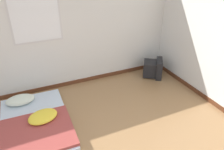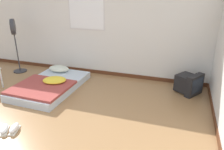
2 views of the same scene
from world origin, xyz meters
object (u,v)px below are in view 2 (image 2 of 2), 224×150
crt_tv (189,84)px  standing_fan (14,35)px  mattress_bed (50,84)px  sneaker_pair (9,129)px

crt_tv → standing_fan: (-4.25, -0.07, 0.75)m
mattress_bed → standing_fan: size_ratio=1.28×
mattress_bed → standing_fan: (-1.37, 0.67, 0.85)m
mattress_bed → sneaker_pair: (0.25, -1.54, -0.06)m
crt_tv → mattress_bed: bearing=-165.5°
crt_tv → standing_fan: bearing=-179.0°
mattress_bed → crt_tv: 2.98m
standing_fan → mattress_bed: bearing=-26.1°
mattress_bed → standing_fan: standing_fan is taller
sneaker_pair → standing_fan: standing_fan is taller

